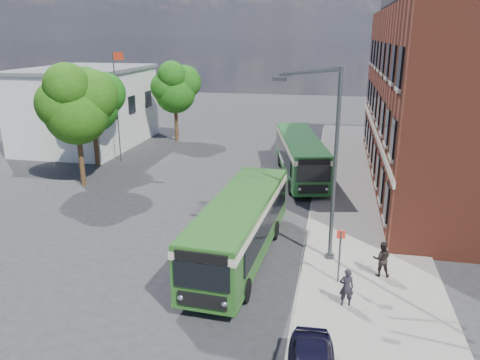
# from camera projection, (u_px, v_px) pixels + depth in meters

# --- Properties ---
(ground) EXTENTS (120.00, 120.00, 0.00)m
(ground) POSITION_uv_depth(u_px,v_px,m) (232.00, 234.00, 25.14)
(ground) COLOR #29292C
(ground) RESTS_ON ground
(pavement) EXTENTS (6.00, 48.00, 0.15)m
(pavement) POSITION_uv_depth(u_px,v_px,m) (360.00, 194.00, 31.26)
(pavement) COLOR gray
(pavement) RESTS_ON ground
(kerb_line) EXTENTS (0.12, 48.00, 0.01)m
(kerb_line) POSITION_uv_depth(u_px,v_px,m) (314.00, 192.00, 31.86)
(kerb_line) COLOR beige
(kerb_line) RESTS_ON ground
(brick_office) EXTENTS (12.10, 26.00, 14.20)m
(brick_office) POSITION_uv_depth(u_px,v_px,m) (471.00, 85.00, 31.60)
(brick_office) COLOR maroon
(brick_office) RESTS_ON ground
(white_building) EXTENTS (9.40, 13.40, 7.30)m
(white_building) POSITION_uv_depth(u_px,v_px,m) (87.00, 107.00, 44.28)
(white_building) COLOR beige
(white_building) RESTS_ON ground
(flagpole) EXTENTS (0.95, 0.10, 9.00)m
(flagpole) POSITION_uv_depth(u_px,v_px,m) (117.00, 102.00, 38.17)
(flagpole) COLOR #3D4043
(flagpole) RESTS_ON ground
(street_lamp) EXTENTS (2.96, 2.38, 9.00)m
(street_lamp) POSITION_uv_depth(u_px,v_px,m) (327.00, 163.00, 20.91)
(street_lamp) COLOR #3D4043
(street_lamp) RESTS_ON ground
(bus_stop_sign) EXTENTS (0.35, 0.08, 2.52)m
(bus_stop_sign) POSITION_uv_depth(u_px,v_px,m) (340.00, 253.00, 19.70)
(bus_stop_sign) COLOR #3D4043
(bus_stop_sign) RESTS_ON ground
(bus_front) EXTENTS (3.22, 11.11, 3.02)m
(bus_front) POSITION_uv_depth(u_px,v_px,m) (240.00, 223.00, 21.92)
(bus_front) COLOR #295D1F
(bus_front) RESTS_ON ground
(bus_rear) EXTENTS (5.04, 12.00, 3.02)m
(bus_rear) POSITION_uv_depth(u_px,v_px,m) (300.00, 153.00, 34.73)
(bus_rear) COLOR #216427
(bus_rear) RESTS_ON ground
(pedestrian_a) EXTENTS (0.63, 0.47, 1.57)m
(pedestrian_a) POSITION_uv_depth(u_px,v_px,m) (346.00, 287.00, 18.13)
(pedestrian_a) COLOR black
(pedestrian_a) RESTS_ON pavement
(pedestrian_b) EXTENTS (0.80, 0.63, 1.62)m
(pedestrian_b) POSITION_uv_depth(u_px,v_px,m) (382.00, 259.00, 20.35)
(pedestrian_b) COLOR black
(pedestrian_b) RESTS_ON pavement
(tree_left) EXTENTS (5.08, 4.83, 8.58)m
(tree_left) POSITION_uv_depth(u_px,v_px,m) (76.00, 103.00, 31.46)
(tree_left) COLOR #3D2716
(tree_left) RESTS_ON ground
(tree_mid) EXTENTS (4.71, 4.48, 7.95)m
(tree_mid) POSITION_uv_depth(u_px,v_px,m) (92.00, 99.00, 36.46)
(tree_mid) COLOR #3D2716
(tree_mid) RESTS_ON ground
(tree_right) EXTENTS (4.66, 4.43, 7.86)m
(tree_right) POSITION_uv_depth(u_px,v_px,m) (175.00, 87.00, 45.49)
(tree_right) COLOR #3D2716
(tree_right) RESTS_ON ground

